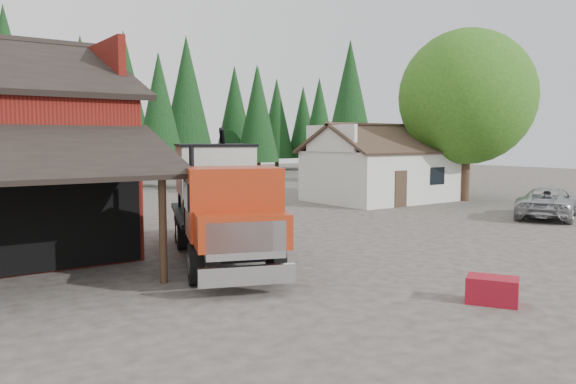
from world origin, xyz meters
TOP-DOWN VIEW (x-y plane):
  - ground at (0.00, 0.00)m, footprint 120.00×120.00m
  - farmhouse at (13.00, 13.00)m, footprint 8.60×6.42m
  - deciduous_tree at (17.01, 9.97)m, footprint 8.00×8.00m
  - conifer_backdrop at (0.00, 42.00)m, footprint 76.00×16.00m
  - near_pine_b at (6.00, 30.00)m, footprint 3.96×3.96m
  - near_pine_c at (22.00, 26.00)m, footprint 4.84×4.84m
  - near_pine_d at (-4.00, 34.00)m, footprint 5.28×5.28m
  - feed_truck at (-2.97, 3.86)m, footprint 5.48×9.33m
  - silver_car at (14.00, 3.00)m, footprint 5.71×4.31m
  - equip_box at (-0.31, -3.90)m, footprint 1.16×1.30m

SIDE VIEW (x-z plane):
  - ground at x=0.00m, z-range 0.00..0.00m
  - conifer_backdrop at x=0.00m, z-range -8.00..8.00m
  - equip_box at x=-0.31m, z-range 0.00..0.60m
  - silver_car at x=14.00m, z-range 0.00..1.44m
  - farmhouse at x=13.00m, z-range -0.66..3.99m
  - feed_truck at x=-2.97m, z-range -0.13..3.96m
  - near_pine_b at x=6.00m, z-range 0.69..11.09m
  - deciduous_tree at x=17.01m, z-range 0.81..11.01m
  - near_pine_c at x=22.00m, z-range 0.69..13.09m
  - near_pine_d at x=-4.00m, z-range 0.69..14.09m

